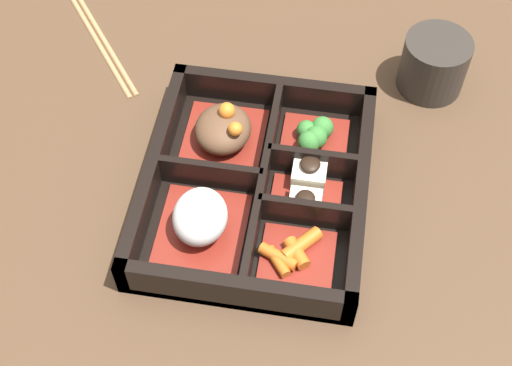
% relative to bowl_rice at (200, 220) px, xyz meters
% --- Properties ---
extents(ground_plane, '(3.00, 3.00, 0.00)m').
position_rel_bowl_rice_xyz_m(ground_plane, '(0.06, -0.05, -0.04)').
color(ground_plane, '#4C3523').
extents(bento_base, '(0.29, 0.24, 0.01)m').
position_rel_bowl_rice_xyz_m(bento_base, '(0.06, -0.05, -0.03)').
color(bento_base, black).
rests_on(bento_base, ground_plane).
extents(bento_rim, '(0.29, 0.24, 0.05)m').
position_rel_bowl_rice_xyz_m(bento_rim, '(0.06, -0.05, -0.01)').
color(bento_rim, black).
rests_on(bento_rim, ground_plane).
extents(bowl_rice, '(0.11, 0.09, 0.06)m').
position_rel_bowl_rice_xyz_m(bowl_rice, '(0.00, 0.00, 0.00)').
color(bowl_rice, maroon).
rests_on(bowl_rice, bento_base).
extents(bowl_stew, '(0.11, 0.09, 0.06)m').
position_rel_bowl_rice_xyz_m(bowl_stew, '(0.13, -0.00, -0.00)').
color(bowl_stew, maroon).
rests_on(bowl_stew, bento_base).
extents(bowl_carrots, '(0.07, 0.08, 0.02)m').
position_rel_bowl_rice_xyz_m(bowl_carrots, '(-0.02, -0.10, -0.02)').
color(bowl_carrots, maroon).
rests_on(bowl_carrots, bento_base).
extents(bowl_tofu, '(0.08, 0.08, 0.04)m').
position_rel_bowl_rice_xyz_m(bowl_tofu, '(0.07, -0.11, -0.01)').
color(bowl_tofu, maroon).
rests_on(bowl_tofu, bento_base).
extents(bowl_greens, '(0.07, 0.08, 0.03)m').
position_rel_bowl_rice_xyz_m(bowl_greens, '(0.14, -0.11, -0.01)').
color(bowl_greens, maroon).
rests_on(bowl_greens, bento_base).
extents(tea_cup, '(0.08, 0.08, 0.07)m').
position_rel_bowl_rice_xyz_m(tea_cup, '(0.27, -0.24, 0.00)').
color(tea_cup, '#2D2823').
rests_on(tea_cup, ground_plane).
extents(chopsticks, '(0.18, 0.14, 0.01)m').
position_rel_bowl_rice_xyz_m(chopsticks, '(0.27, 0.19, -0.03)').
color(chopsticks, '#A87F51').
rests_on(chopsticks, ground_plane).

